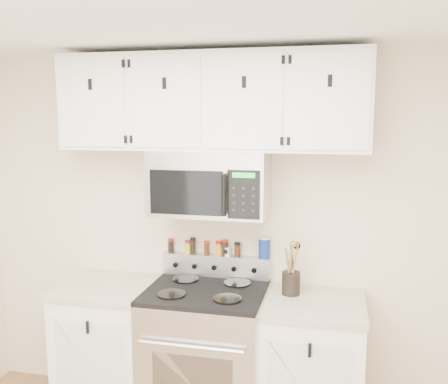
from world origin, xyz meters
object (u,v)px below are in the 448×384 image
object	(u,v)px
salt_canister	(264,248)
microwave	(210,183)
utensil_crock	(291,281)
range	(206,356)

from	to	relation	value
salt_canister	microwave	bearing A→B (deg)	-155.39
utensil_crock	range	bearing A→B (deg)	-168.28
microwave	utensil_crock	world-z (taller)	microwave
range	salt_canister	size ratio (longest dim) A/B	7.56
microwave	salt_canister	size ratio (longest dim) A/B	5.22
microwave	utensil_crock	xyz separation A→B (m)	(0.54, -0.01, -0.62)
range	microwave	bearing A→B (deg)	89.77
range	salt_canister	bearing A→B (deg)	39.70
microwave	salt_canister	distance (m)	0.59
utensil_crock	salt_canister	size ratio (longest dim) A/B	2.36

